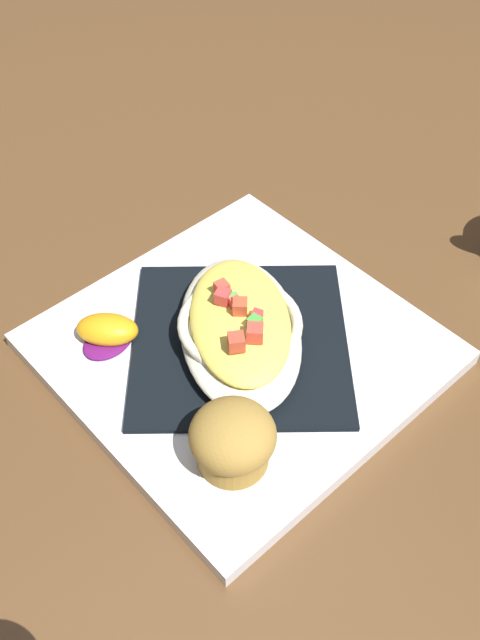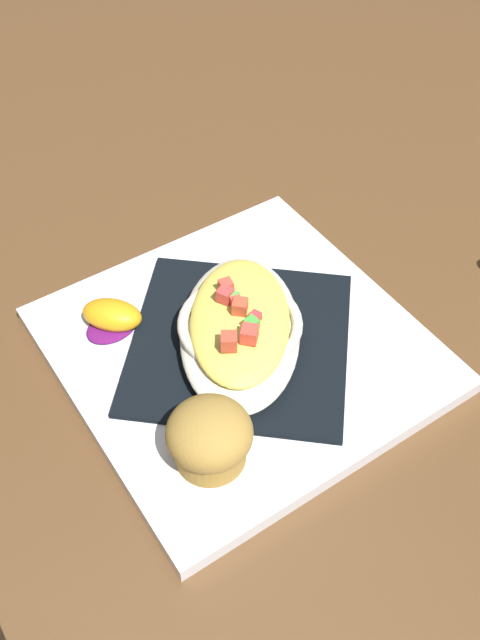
{
  "view_description": "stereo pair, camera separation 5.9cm",
  "coord_description": "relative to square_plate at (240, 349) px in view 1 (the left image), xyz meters",
  "views": [
    {
      "loc": [
        0.22,
        0.32,
        0.48
      ],
      "look_at": [
        0.0,
        0.0,
        0.05
      ],
      "focal_mm": 39.97,
      "sensor_mm": 36.0,
      "label": 1
    },
    {
      "loc": [
        0.17,
        0.35,
        0.48
      ],
      "look_at": [
        0.0,
        0.0,
        0.05
      ],
      "focal_mm": 39.97,
      "sensor_mm": 36.0,
      "label": 2
    }
  ],
  "objects": [
    {
      "name": "ground_plane",
      "position": [
        0.0,
        0.0,
        -0.01
      ],
      "size": [
        2.6,
        2.6,
        0.0
      ],
      "primitive_type": "plane",
      "color": "brown"
    },
    {
      "name": "muffin",
      "position": [
        0.07,
        0.09,
        0.03
      ],
      "size": [
        0.06,
        0.06,
        0.05
      ],
      "color": "olive",
      "rests_on": "square_plate"
    },
    {
      "name": "folded_napkin",
      "position": [
        0.0,
        0.0,
        0.01
      ],
      "size": [
        0.25,
        0.25,
        0.0
      ],
      "primitive_type": "cube",
      "rotation": [
        0.0,
        0.0,
        0.97
      ],
      "color": "black",
      "rests_on": "square_plate"
    },
    {
      "name": "gratin_dish",
      "position": [
        0.0,
        0.0,
        0.03
      ],
      "size": [
        0.17,
        0.2,
        0.05
      ],
      "color": "beige",
      "rests_on": "folded_napkin"
    },
    {
      "name": "square_plate",
      "position": [
        0.0,
        0.0,
        0.0
      ],
      "size": [
        0.33,
        0.33,
        0.02
      ],
      "primitive_type": "cube",
      "rotation": [
        0.0,
        0.0,
        0.13
      ],
      "color": "white",
      "rests_on": "ground_plane"
    },
    {
      "name": "orange_garnish",
      "position": [
        0.09,
        -0.07,
        0.02
      ],
      "size": [
        0.06,
        0.06,
        0.02
      ],
      "color": "#5B135A",
      "rests_on": "square_plate"
    }
  ]
}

